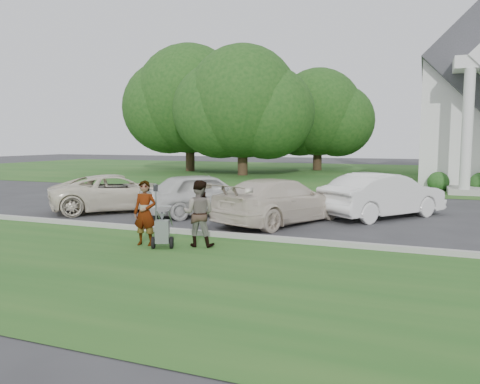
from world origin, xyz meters
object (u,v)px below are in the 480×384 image
Objects in this scene: striping_cart at (162,232)px; car_d at (383,195)px; tree_left at (242,107)px; parking_meter_near at (156,203)px; car_c at (280,201)px; car_b at (203,194)px; tree_back at (318,116)px; person_left at (145,214)px; tree_far at (189,104)px; car_a at (118,193)px; person_right at (199,214)px.

car_d is (4.65, 6.84, 0.36)m from striping_cart.
tree_left is 24.63m from striping_cart.
parking_meter_near is 0.29× the size of car_c.
car_b is 0.96× the size of car_d.
tree_back is at bearing 93.47° from parking_meter_near.
tree_left is 22.93m from parking_meter_near.
person_left reaches higher than car_b.
tree_left is at bearing -26.56° from tree_far.
car_b is at bearing 11.88° from car_c.
person_left is (2.27, -31.05, -3.91)m from tree_back.
car_a is at bearing -94.21° from tree_back.
parking_meter_near is (11.81, -24.78, -4.79)m from tree_far.
person_right reaches higher than car_b.
tree_left is 24.27m from person_left.
parking_meter_near is 4.09m from car_c.
car_a is (-4.79, 4.83, 0.28)m from striping_cart.
tree_back is 27.37m from car_c.
car_c is at bearing -137.92° from car_a.
tree_left is at bearing 98.09° from person_left.
tree_far reaches higher than car_b.
person_right is 5.01m from car_b.
striping_cart is at bearing -63.87° from tree_far.
tree_back is at bearing -57.17° from car_c.
striping_cart is 5.28m from car_b.
striping_cart is 0.67× the size of person_left.
tree_left is at bearing -116.57° from tree_back.
car_a is 9.65m from car_d.
person_right is at bearing -71.52° from tree_left.
tree_left is at bearing -38.51° from car_a.
tree_back is 2.07× the size of car_d.
tree_left is 19.41m from car_b.
car_c is at bearing -80.45° from tree_back.
tree_far is 1.21× the size of tree_back.
car_b reaches higher than parking_meter_near.
tree_far is 7.03× the size of person_right.
striping_cart is 0.72m from person_left.
car_c is (14.49, -21.70, -4.97)m from tree_far.
tree_left reaches higher than car_c.
tree_left is 6.42× the size of person_right.
car_b is (-0.31, 3.68, -0.15)m from parking_meter_near.
tree_left is 20.45m from car_d.
tree_back is (10.00, 5.00, -0.97)m from tree_far.
parking_meter_near is at bearing -75.07° from tree_left.
car_b is (-0.78, 4.96, -0.06)m from person_left.
striping_cart is at bearing 93.15° from car_c.
car_b is at bearing 94.86° from parking_meter_near.
car_b is at bearing 54.24° from car_d.
car_d is at bearing 33.08° from striping_cart.
person_left is at bearing 139.75° from car_b.
car_a is at bearing -49.04° from person_right.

